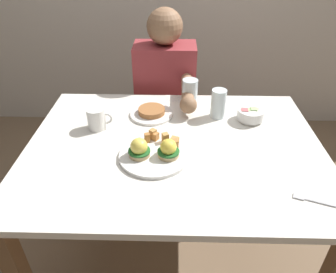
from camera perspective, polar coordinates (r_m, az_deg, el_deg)
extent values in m
plane|color=#7F664C|center=(1.81, 1.05, -20.94)|extent=(6.00, 6.00, 0.00)
cube|color=white|center=(1.29, 1.38, -2.01)|extent=(1.20, 0.90, 0.03)
cube|color=#4C6BB7|center=(0.98, 1.26, -15.29)|extent=(1.20, 0.06, 0.00)
cube|color=#4C6BB7|center=(1.62, 1.46, 6.67)|extent=(1.20, 0.06, 0.00)
cube|color=brown|center=(1.91, -15.50, -3.63)|extent=(0.06, 0.06, 0.71)
cube|color=brown|center=(1.91, 18.06, -4.09)|extent=(0.06, 0.06, 0.71)
cylinder|color=white|center=(1.21, -2.30, -3.45)|extent=(0.27, 0.27, 0.01)
cylinder|color=tan|center=(1.20, -4.98, -3.08)|extent=(0.08, 0.08, 0.02)
cylinder|color=#236028|center=(1.19, -5.01, -2.62)|extent=(0.08, 0.08, 0.01)
sphere|color=#F7DB56|center=(1.18, -5.06, -1.79)|extent=(0.07, 0.07, 0.07)
cylinder|color=tan|center=(1.19, 0.30, -3.17)|extent=(0.08, 0.08, 0.02)
cylinder|color=#236028|center=(1.18, 0.30, -2.71)|extent=(0.08, 0.08, 0.01)
sphere|color=yellow|center=(1.17, 0.30, -1.92)|extent=(0.06, 0.06, 0.06)
cube|color=tan|center=(1.26, -0.27, -0.30)|extent=(0.03, 0.03, 0.04)
cube|color=tan|center=(1.24, -4.87, -1.15)|extent=(0.03, 0.03, 0.03)
cube|color=#B77A42|center=(1.28, -2.16, 0.06)|extent=(0.04, 0.04, 0.03)
cube|color=tan|center=(1.25, 1.18, -0.77)|extent=(0.04, 0.04, 0.03)
cube|color=tan|center=(1.28, -2.54, 0.47)|extent=(0.03, 0.03, 0.04)
cube|color=#AD7038|center=(1.27, -3.57, -0.16)|extent=(0.03, 0.03, 0.04)
cube|color=#B77A42|center=(1.23, 1.61, -1.33)|extent=(0.03, 0.03, 0.03)
cylinder|color=white|center=(1.49, 14.75, 3.03)|extent=(0.10, 0.10, 0.01)
cylinder|color=white|center=(1.47, 14.91, 3.95)|extent=(0.12, 0.12, 0.04)
cube|color=#EA6B70|center=(1.46, 13.87, 4.30)|extent=(0.03, 0.03, 0.03)
cube|color=#B7E093|center=(1.49, 15.31, 4.18)|extent=(0.03, 0.03, 0.02)
cube|color=#B7E093|center=(1.47, 15.41, 4.44)|extent=(0.03, 0.03, 0.03)
cube|color=#F4A85B|center=(1.49, 15.20, 4.16)|extent=(0.04, 0.04, 0.03)
cube|color=#EA6B70|center=(1.48, 14.45, 4.04)|extent=(0.04, 0.04, 0.03)
cube|color=#B7E093|center=(1.47, 14.74, 4.35)|extent=(0.03, 0.03, 0.03)
cube|color=#B7E093|center=(1.48, 14.83, 4.05)|extent=(0.03, 0.03, 0.02)
cube|color=#B7E093|center=(1.47, 15.72, 4.45)|extent=(0.03, 0.03, 0.02)
cylinder|color=white|center=(1.39, -12.64, 3.19)|extent=(0.08, 0.08, 0.09)
cylinder|color=black|center=(1.37, -12.86, 4.67)|extent=(0.07, 0.07, 0.01)
torus|color=white|center=(1.38, -10.92, 3.25)|extent=(0.06, 0.01, 0.06)
cube|color=silver|center=(1.15, 26.68, -10.74)|extent=(0.12, 0.05, 0.00)
cube|color=silver|center=(1.13, 22.83, -10.02)|extent=(0.04, 0.03, 0.00)
cylinder|color=silver|center=(1.45, 9.28, 5.89)|extent=(0.07, 0.07, 0.13)
cylinder|color=silver|center=(1.46, 9.22, 5.28)|extent=(0.06, 0.06, 0.10)
cylinder|color=silver|center=(1.53, 4.15, 7.83)|extent=(0.07, 0.07, 0.14)
cylinder|color=silver|center=(1.54, 4.13, 7.31)|extent=(0.07, 0.07, 0.11)
cylinder|color=white|center=(1.48, -2.79, 4.07)|extent=(0.20, 0.20, 0.01)
cylinder|color=#A36638|center=(1.47, -2.81, 4.68)|extent=(0.12, 0.12, 0.02)
cylinder|color=#33333D|center=(2.02, -2.99, -4.62)|extent=(0.11, 0.11, 0.45)
cylinder|color=#33333D|center=(2.01, 2.15, -4.70)|extent=(0.11, 0.11, 0.45)
cube|color=#993338|center=(1.85, -0.39, 8.92)|extent=(0.34, 0.20, 0.50)
sphere|color=#936B4C|center=(1.73, -0.43, 19.34)|extent=(0.19, 0.19, 0.19)
cylinder|color=#936B4C|center=(1.58, 3.72, 8.30)|extent=(0.06, 0.30, 0.06)
sphere|color=#936B4C|center=(1.44, 3.90, 5.72)|extent=(0.08, 0.08, 0.08)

